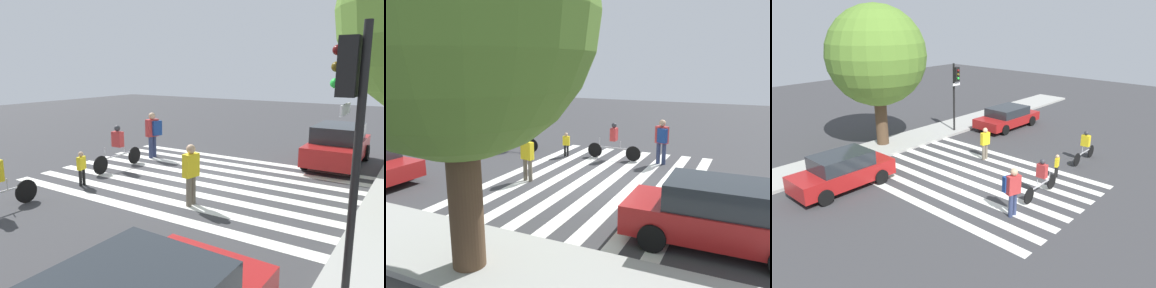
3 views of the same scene
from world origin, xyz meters
TOP-DOWN VIEW (x-y plane):
  - ground_plane at (0.00, 0.00)m, footprint 60.00×60.00m
  - crosswalk_stripes at (-0.00, 0.00)m, footprint 6.82×10.00m
  - traffic_light at (4.52, 5.36)m, footprint 0.60×0.50m
  - pedestrian_child_with_backpack at (-1.55, -3.17)m, footprint 0.56×0.53m
  - pedestrian_adult_blue_shirt at (2.61, -2.68)m, footprint 0.32×0.20m
  - pedestrian_adult_tall_backpack at (2.18, 1.12)m, footprint 0.49×0.29m
  - cyclist_far_lane at (0.52, -3.14)m, footprint 2.42×0.40m
  - car_parked_far_curb at (-4.41, 3.42)m, footprint 4.23×1.92m

SIDE VIEW (x-z plane):
  - ground_plane at x=0.00m, z-range 0.00..0.00m
  - crosswalk_stripes at x=0.00m, z-range 0.00..0.01m
  - pedestrian_adult_blue_shirt at x=2.61m, z-range 0.07..1.16m
  - car_parked_far_curb at x=-4.41m, z-range 0.01..1.55m
  - cyclist_far_lane at x=0.52m, z-range 0.06..1.67m
  - pedestrian_adult_tall_backpack at x=2.18m, z-range 0.11..1.77m
  - pedestrian_child_with_backpack at x=-1.55m, z-range 0.16..2.02m
  - traffic_light at x=4.52m, z-range 0.85..5.11m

